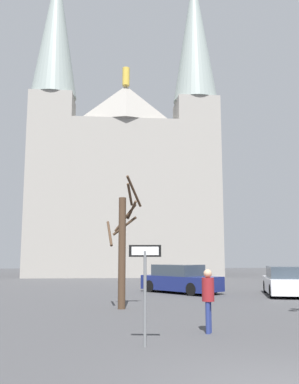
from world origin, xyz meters
TOP-DOWN VIEW (x-y plane):
  - cathedral at (-1.58, 37.10)m, footprint 18.43×13.32m
  - one_way_arrow_sign at (-1.94, 3.52)m, footprint 0.73×0.12m
  - bare_tree at (-2.29, 10.17)m, footprint 1.38×1.37m
  - parked_car_near_white at (5.99, 14.73)m, footprint 2.97×4.74m
  - parked_car_far_navy at (0.96, 16.70)m, footprint 4.17×4.56m
  - pedestrian_walking at (-0.18, 5.00)m, footprint 0.32×0.32m

SIDE VIEW (x-z plane):
  - parked_car_near_white at x=5.99m, z-range -0.04..1.40m
  - parked_car_far_navy at x=0.96m, z-range -0.05..1.44m
  - pedestrian_walking at x=-0.18m, z-range 0.17..1.78m
  - one_way_arrow_sign at x=-1.94m, z-range 0.35..2.56m
  - bare_tree at x=-2.29m, z-range -0.11..4.84m
  - cathedral at x=-1.58m, z-range -6.44..25.63m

